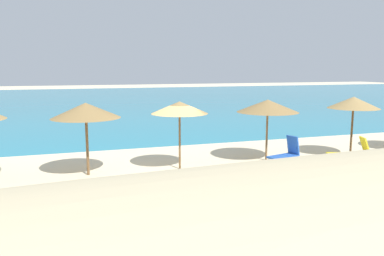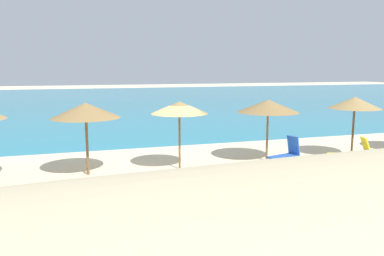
{
  "view_description": "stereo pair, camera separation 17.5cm",
  "coord_description": "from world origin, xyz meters",
  "views": [
    {
      "loc": [
        -3.59,
        -13.21,
        3.9
      ],
      "look_at": [
        1.13,
        1.14,
        1.55
      ],
      "focal_mm": 35.91,
      "sensor_mm": 36.0,
      "label": 1
    },
    {
      "loc": [
        -3.43,
        -13.27,
        3.9
      ],
      "look_at": [
        1.13,
        1.14,
        1.55
      ],
      "focal_mm": 35.91,
      "sensor_mm": 36.0,
      "label": 2
    }
  ],
  "objects": [
    {
      "name": "beach_umbrella_7",
      "position": [
        8.4,
        0.51,
        2.41
      ],
      "size": [
        2.22,
        2.22,
        2.67
      ],
      "color": "brown",
      "rests_on": "ground_plane"
    },
    {
      "name": "beach_umbrella_5",
      "position": [
        0.53,
        0.82,
        2.41
      ],
      "size": [
        2.2,
        2.2,
        2.65
      ],
      "color": "brown",
      "rests_on": "ground_plane"
    },
    {
      "name": "ground_plane",
      "position": [
        0.0,
        0.0,
        0.0
      ],
      "size": [
        160.0,
        160.0,
        0.0
      ],
      "primitive_type": "plane",
      "color": "beige"
    },
    {
      "name": "lounge_chair_4",
      "position": [
        4.96,
        0.29,
        0.45
      ],
      "size": [
        1.45,
        0.92,
        1.13
      ],
      "rotation": [
        0.0,
        0.0,
        1.84
      ],
      "color": "blue",
      "rests_on": "ground_plane"
    },
    {
      "name": "sea_water",
      "position": [
        0.0,
        34.82,
        0.0
      ],
      "size": [
        160.0,
        59.21,
        0.01
      ],
      "primitive_type": "cube",
      "color": "teal",
      "rests_on": "ground_plane"
    },
    {
      "name": "lounge_chair_2",
      "position": [
        7.83,
        -0.23,
        0.4
      ],
      "size": [
        1.79,
        1.1,
        1.04
      ],
      "rotation": [
        0.0,
        0.0,
        1.25
      ],
      "color": "yellow",
      "rests_on": "ground_plane"
    },
    {
      "name": "beach_umbrella_4",
      "position": [
        -2.93,
        1.07,
        2.39
      ],
      "size": [
        2.5,
        2.5,
        2.68
      ],
      "color": "brown",
      "rests_on": "ground_plane"
    },
    {
      "name": "beach_umbrella_6",
      "position": [
        4.44,
        1.02,
        2.34
      ],
      "size": [
        2.59,
        2.59,
        2.61
      ],
      "color": "brown",
      "rests_on": "ground_plane"
    }
  ]
}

